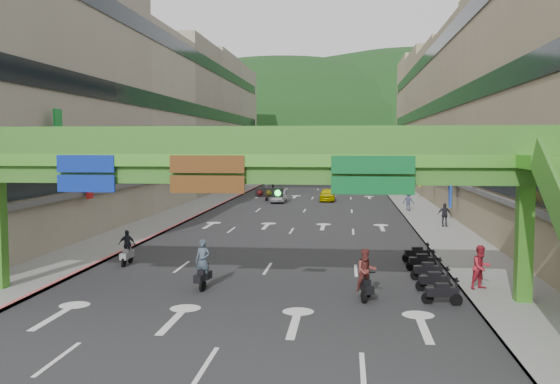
% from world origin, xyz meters
% --- Properties ---
extents(ground, '(320.00, 320.00, 0.00)m').
position_xyz_m(ground, '(0.00, 0.00, 0.00)').
color(ground, black).
rests_on(ground, ground).
extents(road_slab, '(18.00, 140.00, 0.02)m').
position_xyz_m(road_slab, '(0.00, 50.00, 0.01)').
color(road_slab, '#28282B').
rests_on(road_slab, ground).
extents(sidewalk_left, '(4.00, 140.00, 0.15)m').
position_xyz_m(sidewalk_left, '(-11.00, 50.00, 0.07)').
color(sidewalk_left, gray).
rests_on(sidewalk_left, ground).
extents(sidewalk_right, '(4.00, 140.00, 0.15)m').
position_xyz_m(sidewalk_right, '(11.00, 50.00, 0.07)').
color(sidewalk_right, gray).
rests_on(sidewalk_right, ground).
extents(curb_left, '(0.20, 140.00, 0.18)m').
position_xyz_m(curb_left, '(-9.10, 50.00, 0.09)').
color(curb_left, '#CC5959').
rests_on(curb_left, ground).
extents(curb_right, '(0.20, 140.00, 0.18)m').
position_xyz_m(curb_right, '(9.10, 50.00, 0.09)').
color(curb_right, gray).
rests_on(curb_right, ground).
extents(building_row_left, '(12.80, 95.00, 19.00)m').
position_xyz_m(building_row_left, '(-18.93, 50.00, 9.46)').
color(building_row_left, '#9E937F').
rests_on(building_row_left, ground).
extents(building_row_right, '(12.80, 95.00, 19.00)m').
position_xyz_m(building_row_right, '(18.93, 50.00, 9.46)').
color(building_row_right, gray).
rests_on(building_row_right, ground).
extents(overpass_near, '(28.00, 12.27, 7.10)m').
position_xyz_m(overpass_near, '(0.93, 5.38, 5.21)').
color(overpass_near, '#4C9E2D').
rests_on(overpass_near, ground).
extents(overpass_far, '(28.00, 2.20, 7.10)m').
position_xyz_m(overpass_far, '(0.00, 65.00, 5.40)').
color(overpass_far, '#4C9E2D').
rests_on(overpass_far, ground).
extents(hill_left, '(168.00, 140.00, 112.00)m').
position_xyz_m(hill_left, '(-15.00, 160.00, 0.00)').
color(hill_left, '#1C4419').
rests_on(hill_left, ground).
extents(hill_right, '(208.00, 176.00, 128.00)m').
position_xyz_m(hill_right, '(25.00, 180.00, 0.00)').
color(hill_right, '#1C4419').
rests_on(hill_right, ground).
extents(bunting_string, '(26.00, 0.36, 0.47)m').
position_xyz_m(bunting_string, '(0.00, 30.00, 5.96)').
color(bunting_string, black).
rests_on(bunting_string, ground).
extents(scooter_rider_near, '(0.75, 1.59, 2.21)m').
position_xyz_m(scooter_rider_near, '(-2.27, 7.30, 1.05)').
color(scooter_rider_near, black).
rests_on(scooter_rider_near, ground).
extents(scooter_rider_mid, '(0.99, 1.59, 2.13)m').
position_xyz_m(scooter_rider_mid, '(4.83, 6.09, 1.10)').
color(scooter_rider_mid, black).
rests_on(scooter_rider_mid, ground).
extents(scooter_rider_left, '(0.90, 1.60, 1.88)m').
position_xyz_m(scooter_rider_left, '(-7.50, 12.20, 0.93)').
color(scooter_rider_left, gray).
rests_on(scooter_rider_left, ground).
extents(scooter_rider_far, '(0.85, 1.59, 1.92)m').
position_xyz_m(scooter_rider_far, '(-4.97, 50.08, 0.96)').
color(scooter_rider_far, maroon).
rests_on(scooter_rider_far, ground).
extents(parked_scooter_row, '(1.60, 9.41, 1.08)m').
position_xyz_m(parked_scooter_row, '(7.80, 10.00, 0.52)').
color(parked_scooter_row, black).
rests_on(parked_scooter_row, ground).
extents(car_silver, '(1.55, 4.26, 1.39)m').
position_xyz_m(car_silver, '(-3.38, 48.13, 0.70)').
color(car_silver, '#94959B').
rests_on(car_silver, ground).
extents(car_yellow, '(1.75, 4.25, 1.44)m').
position_xyz_m(car_yellow, '(1.85, 50.23, 0.72)').
color(car_yellow, '#D3C700').
rests_on(car_yellow, ground).
extents(pedestrian_red, '(1.15, 1.07, 1.90)m').
position_xyz_m(pedestrian_red, '(9.80, 8.00, 0.95)').
color(pedestrian_red, '#B32333').
rests_on(pedestrian_red, ground).
extents(pedestrian_dark, '(1.08, 0.50, 1.79)m').
position_xyz_m(pedestrian_dark, '(11.39, 28.68, 0.90)').
color(pedestrian_dark, '#24232A').
rests_on(pedestrian_dark, ground).
extents(pedestrian_blue, '(1.00, 0.88, 1.80)m').
position_xyz_m(pedestrian_blue, '(9.80, 40.00, 0.90)').
color(pedestrian_blue, '#353C54').
rests_on(pedestrian_blue, ground).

